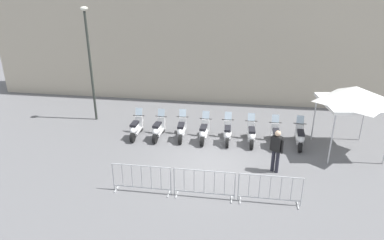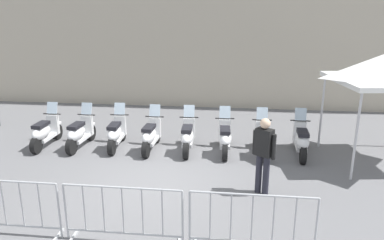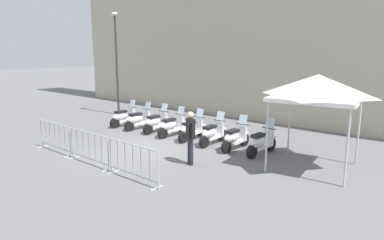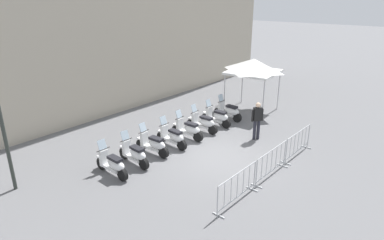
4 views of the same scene
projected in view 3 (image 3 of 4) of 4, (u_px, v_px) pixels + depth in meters
name	position (u px, v px, depth m)	size (l,w,h in m)	color
ground_plane	(143.00, 149.00, 12.68)	(120.00, 120.00, 0.00)	slate
motorcycle_0	(124.00, 117.00, 16.48)	(0.62, 1.72, 1.24)	black
motorcycle_1	(139.00, 120.00, 15.83)	(0.67, 1.71, 1.24)	black
motorcycle_2	(156.00, 122.00, 15.23)	(0.56, 1.73, 1.24)	black
motorcycle_3	(172.00, 126.00, 14.51)	(0.64, 1.72, 1.24)	black
motorcycle_4	(192.00, 129.00, 13.86)	(0.57, 1.73, 1.24)	black
motorcycle_5	(212.00, 133.00, 13.19)	(0.56, 1.73, 1.24)	black
motorcycle_6	(235.00, 138.00, 12.50)	(0.59, 1.72, 1.24)	black
motorcycle_7	(261.00, 142.00, 11.86)	(0.66, 1.72, 1.24)	black
barrier_segment_0	(55.00, 138.00, 12.27)	(2.07, 0.70, 1.07)	#B2B5B7
barrier_segment_1	(89.00, 148.00, 10.89)	(2.07, 0.70, 1.07)	#B2B5B7
barrier_segment_2	(133.00, 163.00, 9.50)	(2.07, 0.70, 1.07)	#B2B5B7
street_lamp	(116.00, 54.00, 18.95)	(0.36, 0.36, 5.69)	#2D332D
officer_near_row_end	(190.00, 135.00, 10.78)	(0.43, 0.40, 1.73)	#23232D
canopy_tent	(318.00, 88.00, 10.13)	(2.45, 2.45, 2.91)	silver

